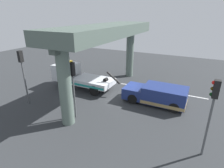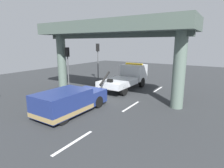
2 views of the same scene
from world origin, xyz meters
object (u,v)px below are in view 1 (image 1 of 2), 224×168
Objects in this scene: towed_van_green at (158,95)px; traffic_light_near at (213,103)px; tow_truck_white at (77,76)px; traffic_light_far at (73,79)px; traffic_light_mid at (22,66)px.

traffic_light_near is at bearing 126.58° from towed_van_green.
traffic_light_far reaches higher than tow_truck_white.
tow_truck_white is at bearing -55.12° from traffic_light_far.
traffic_light_near reaches higher than traffic_light_far.
tow_truck_white is 1.68× the size of traffic_light_near.
traffic_light_near is (-11.92, 4.90, 1.95)m from tow_truck_white.
tow_truck_white is 8.29m from towed_van_green.
towed_van_green is 7.26m from traffic_light_far.
traffic_light_far reaches higher than towed_van_green.
tow_truck_white is 13.03m from traffic_light_near.
tow_truck_white is at bearing -0.03° from towed_van_green.
towed_van_green is at bearing -134.80° from traffic_light_far.
towed_van_green is 11.29m from traffic_light_mid.
traffic_light_far is 5.01m from traffic_light_mid.
traffic_light_far is 0.92× the size of traffic_light_mid.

